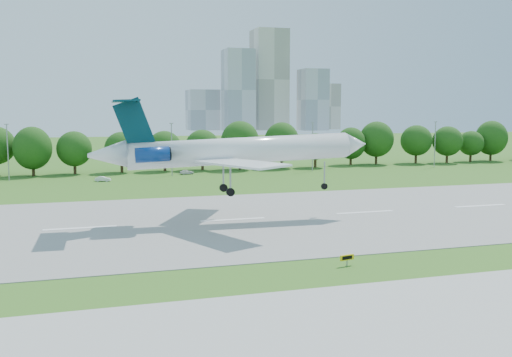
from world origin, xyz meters
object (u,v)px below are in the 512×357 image
at_px(taxi_sign_left, 347,258).
at_px(service_vehicle_b, 187,172).
at_px(service_vehicle_a, 103,179).
at_px(airliner, 227,150).

xyz_separation_m(taxi_sign_left, service_vehicle_b, (-1.12, 84.38, -0.24)).
bearing_deg(service_vehicle_a, service_vehicle_b, -55.03).
bearing_deg(taxi_sign_left, airliner, 90.61).
relative_size(airliner, taxi_sign_left, 24.93).
height_order(service_vehicle_a, service_vehicle_b, service_vehicle_b).
xyz_separation_m(airliner, service_vehicle_b, (4.37, 58.67, -9.04)).
bearing_deg(airliner, taxi_sign_left, -76.48).
relative_size(service_vehicle_a, service_vehicle_b, 0.98).
xyz_separation_m(airliner, service_vehicle_a, (-15.05, 50.11, -9.07)).
bearing_deg(service_vehicle_b, service_vehicle_a, 103.37).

